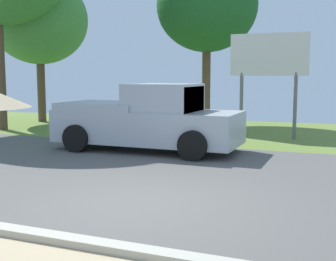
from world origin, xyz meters
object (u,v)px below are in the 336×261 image
object	(u,v)px
roadside_billboard	(269,62)
tree_center_back	(207,6)
pickup_truck	(148,120)
tree_left_far	(39,20)

from	to	relation	value
roadside_billboard	tree_center_back	size ratio (longest dim) A/B	0.50
roadside_billboard	tree_center_back	bearing A→B (deg)	134.48
pickup_truck	tree_center_back	size ratio (longest dim) A/B	0.75
pickup_truck	tree_left_far	distance (m)	10.11
tree_left_far	tree_center_back	bearing A→B (deg)	13.25
pickup_truck	roadside_billboard	world-z (taller)	roadside_billboard
pickup_truck	roadside_billboard	size ratio (longest dim) A/B	1.49
pickup_truck	tree_center_back	bearing A→B (deg)	89.48
tree_center_back	tree_left_far	bearing A→B (deg)	-166.75
tree_left_far	pickup_truck	bearing A→B (deg)	-34.44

